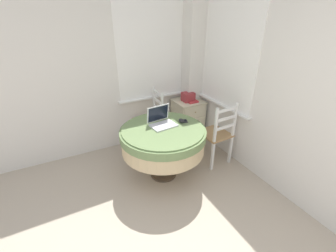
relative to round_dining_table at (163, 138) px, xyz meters
The scene contains 10 objects.
corner_room_shell 0.75m from the round_dining_table, ahead, with size 4.27×4.68×2.55m.
round_dining_table is the anchor object (origin of this frame).
laptop 0.22m from the round_dining_table, 73.73° to the left, with size 0.35×0.29×0.24m.
computer_mouse 0.34m from the round_dining_table, ahead, with size 0.07×0.10×0.05m.
cell_phone 0.39m from the round_dining_table, ahead, with size 0.09×0.11×0.01m.
dining_chair_near_back_window 0.85m from the round_dining_table, 78.09° to the left, with size 0.44×0.41×0.96m.
dining_chair_near_right_window 0.84m from the round_dining_table, ahead, with size 0.42×0.45×0.96m.
corner_cabinet 1.22m from the round_dining_table, 42.16° to the left, with size 0.48×0.48×0.69m.
storage_box 1.18m from the round_dining_table, 42.39° to the left, with size 0.19×0.17×0.15m.
book_on_cabinet 1.18m from the round_dining_table, 39.97° to the left, with size 0.17×0.24×0.02m.
Camera 1 is at (-0.24, -0.51, 2.05)m, focal length 24.00 mm.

